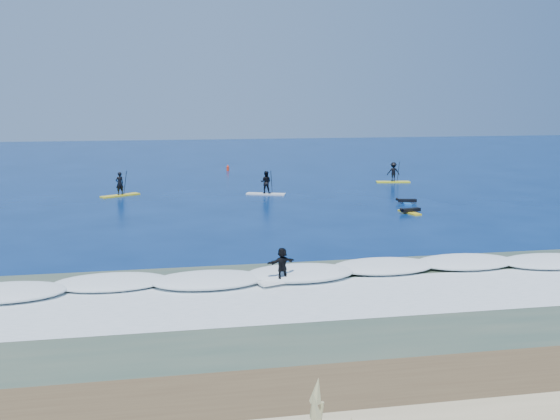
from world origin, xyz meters
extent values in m
plane|color=#041D4D|center=(0.00, 0.00, 0.00)|extent=(160.00, 160.00, 0.00)
cube|color=#4F3B24|center=(0.00, -21.50, 0.00)|extent=(90.00, 5.00, 0.08)
cube|color=#364A3A|center=(0.00, -14.00, 0.01)|extent=(90.00, 13.00, 0.01)
cube|color=white|center=(0.00, -10.00, 0.00)|extent=(40.00, 6.00, 0.30)
cube|color=silver|center=(0.00, -13.00, 0.00)|extent=(34.00, 5.00, 0.02)
cube|color=yellow|center=(-12.27, 14.68, 0.05)|extent=(3.09, 2.34, 0.11)
imported|color=black|center=(-12.27, 14.68, 1.01)|extent=(0.79, 0.72, 1.81)
cylinder|color=black|center=(-11.87, 14.93, 0.95)|extent=(0.42, 0.64, 2.11)
cube|color=black|center=(-11.87, 14.93, -0.05)|extent=(0.13, 0.03, 0.32)
cube|color=white|center=(-0.77, 13.34, 0.05)|extent=(3.21, 1.81, 0.10)
imported|color=black|center=(-0.77, 13.34, 1.01)|extent=(1.06, 0.94, 1.80)
cylinder|color=black|center=(-0.32, 13.18, 0.94)|extent=(0.29, 0.69, 2.10)
cube|color=black|center=(-0.32, 13.18, -0.05)|extent=(0.13, 0.03, 0.31)
cube|color=yellow|center=(11.89, 18.38, 0.05)|extent=(3.14, 1.22, 0.10)
imported|color=black|center=(11.89, 18.38, 0.98)|extent=(1.22, 0.82, 1.76)
cylinder|color=black|center=(12.34, 18.31, 0.92)|extent=(0.15, 0.70, 2.05)
cube|color=black|center=(12.34, 18.31, -0.05)|extent=(0.12, 0.03, 0.31)
cube|color=yellow|center=(7.53, 3.55, 0.05)|extent=(1.00, 2.09, 0.10)
cube|color=black|center=(7.62, 3.57, 0.21)|extent=(1.44, 0.69, 0.23)
sphere|color=black|center=(6.86, 3.39, 0.31)|extent=(0.23, 0.23, 0.23)
cube|color=blue|center=(8.77, 7.34, 0.05)|extent=(0.91, 2.01, 0.09)
cube|color=black|center=(8.86, 7.32, 0.20)|extent=(1.39, 0.62, 0.22)
sphere|color=black|center=(8.12, 7.47, 0.30)|extent=(0.22, 0.22, 0.22)
cube|color=white|center=(-3.96, -11.01, 0.20)|extent=(2.11, 1.19, 0.11)
imported|color=black|center=(-3.96, -11.01, 0.94)|extent=(1.33, 0.79, 1.37)
cylinder|color=red|center=(-2.19, 30.08, 0.23)|extent=(0.29, 0.29, 0.47)
cone|color=red|center=(-2.19, 30.08, 0.58)|extent=(0.21, 0.21, 0.23)
camera|label=1|loc=(-8.55, -35.65, 7.78)|focal=40.00mm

